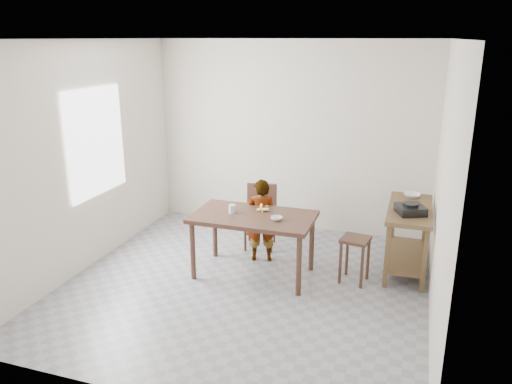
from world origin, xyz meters
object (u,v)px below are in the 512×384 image
(prep_counter, at_px, (407,239))
(stool, at_px, (354,260))
(child, at_px, (261,220))
(dining_table, at_px, (253,245))
(dining_chair, at_px, (260,217))

(prep_counter, distance_m, stool, 0.77)
(prep_counter, xyz_separation_m, stool, (-0.56, -0.51, -0.13))
(prep_counter, bearing_deg, child, -170.89)
(dining_table, distance_m, prep_counter, 1.86)
(child, distance_m, stool, 1.25)
(stool, bearing_deg, child, 169.24)
(dining_table, height_order, child, child)
(prep_counter, distance_m, dining_chair, 1.90)
(stool, bearing_deg, dining_chair, 155.11)
(prep_counter, height_order, child, child)
(dining_table, relative_size, child, 1.32)
(child, xyz_separation_m, stool, (1.20, -0.23, -0.26))
(stool, bearing_deg, prep_counter, 42.45)
(prep_counter, xyz_separation_m, dining_chair, (-1.90, 0.11, 0.02))
(dining_table, distance_m, stool, 1.18)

